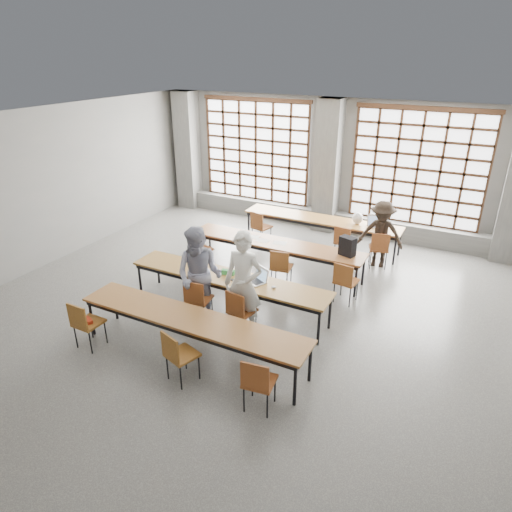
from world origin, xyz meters
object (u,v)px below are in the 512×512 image
at_px(desk_row_b, 276,245).
at_px(student_male, 243,284).
at_px(student_female, 199,275).
at_px(plastic_bag, 358,218).
at_px(desk_row_a, 321,221).
at_px(chair_front_right, 239,308).
at_px(chair_near_right, 258,380).
at_px(backpack, 348,246).
at_px(laptop_front, 258,278).
at_px(chair_mid_left, 199,247).
at_px(chair_mid_centre, 281,265).
at_px(chair_back_mid, 344,240).
at_px(chair_back_left, 260,225).
at_px(chair_front_left, 197,297).
at_px(green_box, 228,272).
at_px(desk_row_d, 191,321).
at_px(desk_row_c, 228,280).
at_px(chair_near_mid, 177,352).
at_px(phone, 234,280).
at_px(red_pouch, 88,320).
at_px(student_back, 381,234).
at_px(chair_mid_right, 345,279).
at_px(chair_near_left, 84,321).
at_px(laptop_back, 375,223).
at_px(chair_back_right, 379,246).
at_px(mouse, 274,287).

xyz_separation_m(desk_row_b, student_male, (0.51, -2.41, 0.29)).
bearing_deg(student_male, student_female, 175.20).
bearing_deg(student_female, plastic_bag, 57.77).
xyz_separation_m(desk_row_a, chair_front_right, (0.12, -4.45, -0.13)).
height_order(chair_near_right, backpack, backpack).
bearing_deg(laptop_front, plastic_bag, 78.24).
distance_m(chair_mid_left, chair_mid_centre, 2.03).
bearing_deg(chair_back_mid, chair_back_left, 179.96).
height_order(chair_front_left, green_box, chair_front_left).
distance_m(desk_row_a, laptop_front, 3.73).
bearing_deg(desk_row_d, desk_row_c, 97.69).
height_order(chair_near_mid, phone, chair_near_mid).
bearing_deg(green_box, student_male, -41.74).
xyz_separation_m(desk_row_b, plastic_bag, (1.28, 1.96, 0.21)).
xyz_separation_m(desk_row_b, chair_back_left, (-1.04, 1.28, -0.13)).
relative_size(backpack, red_pouch, 2.00).
distance_m(desk_row_a, chair_mid_left, 3.23).
relative_size(desk_row_c, chair_near_mid, 4.55).
bearing_deg(red_pouch, chair_front_right, 34.54).
bearing_deg(desk_row_d, phone, 90.98).
bearing_deg(desk_row_c, chair_mid_left, 140.00).
height_order(desk_row_d, laptop_front, laptop_front).
relative_size(student_male, plastic_bag, 6.65).
xyz_separation_m(chair_near_right, student_female, (-2.01, 1.64, 0.37)).
bearing_deg(plastic_bag, green_box, -110.42).
xyz_separation_m(desk_row_b, student_back, (1.98, 1.41, 0.11)).
xyz_separation_m(chair_front_left, student_back, (2.35, 3.95, 0.24)).
distance_m(chair_mid_right, chair_front_left, 2.89).
relative_size(chair_mid_right, student_male, 0.46).
distance_m(chair_mid_centre, phone, 1.44).
xyz_separation_m(chair_back_mid, chair_mid_right, (0.62, -1.91, 0.00)).
bearing_deg(laptop_front, backpack, 59.20).
relative_size(chair_back_left, chair_near_left, 1.00).
relative_size(laptop_back, phone, 3.50).
xyz_separation_m(chair_near_left, student_back, (3.56, 5.47, 0.24)).
distance_m(chair_mid_centre, chair_near_mid, 3.42).
xyz_separation_m(chair_mid_right, phone, (-1.70, -1.38, 0.20)).
bearing_deg(desk_row_a, green_box, -97.80).
height_order(chair_back_right, chair_front_left, same).
distance_m(chair_back_right, red_pouch, 6.37).
height_order(chair_back_mid, chair_front_right, same).
xyz_separation_m(chair_front_right, mouse, (0.36, 0.61, 0.21)).
bearing_deg(student_female, student_male, -11.42).
bearing_deg(chair_mid_centre, chair_back_left, 127.23).
relative_size(desk_row_a, desk_row_b, 1.00).
bearing_deg(chair_mid_left, desk_row_b, 21.14).
bearing_deg(plastic_bag, phone, -106.57).
xyz_separation_m(chair_mid_left, phone, (1.71, -1.39, 0.20)).
height_order(desk_row_c, backpack, backpack).
bearing_deg(green_box, laptop_front, 2.11).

